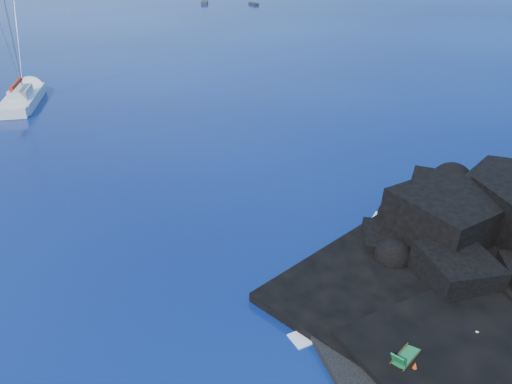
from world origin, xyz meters
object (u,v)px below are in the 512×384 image
(sailboat, at_px, (24,103))
(sunbather, at_px, (471,339))
(deck_chair, at_px, (406,353))
(distant_boat_b, at_px, (254,5))
(distant_boat_a, at_px, (205,4))
(marker_cone, at_px, (415,368))

(sailboat, xyz_separation_m, sunbather, (15.79, -42.22, 0.53))
(deck_chair, height_order, distant_boat_b, deck_chair)
(sunbather, distance_m, distant_boat_b, 118.37)
(sunbather, height_order, distant_boat_b, sunbather)
(distant_boat_a, height_order, distant_boat_b, distant_boat_a)
(marker_cone, xyz_separation_m, distant_boat_a, (29.66, 119.73, -0.62))
(sailboat, xyz_separation_m, distant_boat_a, (42.49, 77.11, 0.00))
(sailboat, relative_size, marker_cone, 25.68)
(distant_boat_a, xyz_separation_m, distant_boat_b, (10.66, -7.00, 0.00))
(sailboat, bearing_deg, distant_boat_a, 72.43)
(sunbather, bearing_deg, marker_cone, 169.17)
(sunbather, bearing_deg, deck_chair, 158.62)
(sunbather, bearing_deg, distant_boat_a, 58.84)
(sailboat, relative_size, distant_boat_a, 2.76)
(marker_cone, relative_size, distant_boat_a, 0.11)
(deck_chair, height_order, distant_boat_a, deck_chair)
(deck_chair, xyz_separation_m, distant_boat_b, (40.29, 112.18, -0.84))
(sunbather, distance_m, distant_boat_a, 122.28)
(sailboat, xyz_separation_m, distant_boat_b, (53.15, 70.11, 0.00))
(marker_cone, bearing_deg, distant_boat_b, 70.32)
(deck_chair, relative_size, marker_cone, 2.65)
(deck_chair, xyz_separation_m, sunbather, (2.93, -0.14, -0.30))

